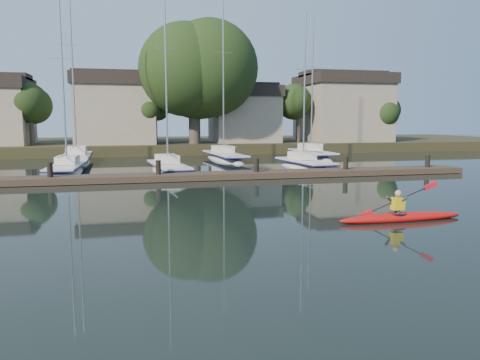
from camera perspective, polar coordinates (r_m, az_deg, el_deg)
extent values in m
plane|color=black|center=(14.97, 4.95, -6.61)|extent=(160.00, 160.00, 0.00)
ellipsoid|color=#AF120D|center=(17.80, 19.05, -4.37)|extent=(4.91, 0.77, 0.37)
cylinder|color=black|center=(17.69, 18.63, -4.03)|extent=(0.75, 0.75, 0.10)
imported|color=#2E292A|center=(17.61, 18.68, -2.79)|extent=(0.26, 0.39, 1.06)
cube|color=gold|center=(17.61, 18.68, -2.74)|extent=(0.42, 0.31, 0.43)
sphere|color=tan|center=(17.55, 18.73, -1.56)|extent=(0.24, 0.24, 0.24)
cube|color=#3F3124|center=(28.37, -3.85, 0.52)|extent=(34.00, 2.00, 0.35)
cylinder|color=black|center=(28.34, -22.11, 0.18)|extent=(0.32, 0.32, 1.80)
cylinder|color=black|center=(28.03, -9.91, 0.55)|extent=(0.32, 0.32, 1.80)
cylinder|color=black|center=(28.99, 2.01, 0.88)|extent=(0.32, 0.32, 1.80)
cylinder|color=black|center=(31.09, 12.75, 1.15)|extent=(0.32, 0.32, 1.80)
cylinder|color=black|center=(34.14, 21.85, 1.35)|extent=(0.32, 0.32, 1.80)
ellipsoid|color=silver|center=(33.51, -20.33, 0.23)|extent=(2.30, 8.04, 1.78)
cube|color=silver|center=(33.42, -20.40, 1.67)|extent=(2.15, 6.61, 0.13)
cube|color=#181751|center=(33.43, -20.39, 1.54)|extent=(2.23, 6.77, 0.07)
cube|color=silver|center=(33.86, -20.29, 2.33)|extent=(1.40, 2.28, 0.52)
cylinder|color=#9EA0A5|center=(33.61, -20.78, 11.37)|extent=(0.11, 0.11, 11.25)
cylinder|color=#9EA0A5|center=(32.19, -20.81, 2.78)|extent=(0.20, 3.03, 0.07)
cylinder|color=#9EA0A5|center=(33.74, -20.89, 13.66)|extent=(1.50, 0.09, 0.03)
ellipsoid|color=silver|center=(32.38, -8.69, 0.37)|extent=(2.87, 8.75, 1.81)
cube|color=silver|center=(32.29, -8.72, 1.88)|extent=(2.62, 7.20, 0.13)
cube|color=#181751|center=(32.29, -8.71, 1.75)|extent=(2.71, 7.38, 0.08)
cube|color=silver|center=(32.76, -8.89, 2.58)|extent=(1.58, 2.53, 0.52)
cylinder|color=#9EA0A5|center=(32.54, -9.02, 12.94)|extent=(0.11, 0.11, 12.41)
cylinder|color=#9EA0A5|center=(30.96, -8.31, 3.07)|extent=(0.41, 3.25, 0.08)
cylinder|color=#9EA0A5|center=(32.72, -9.08, 15.54)|extent=(1.52, 0.18, 0.03)
ellipsoid|color=silver|center=(35.01, 7.87, 0.91)|extent=(2.95, 7.93, 1.84)
cube|color=silver|center=(34.92, 7.89, 2.33)|extent=(2.68, 6.53, 0.14)
cube|color=#181751|center=(34.93, 7.89, 2.20)|extent=(2.78, 6.70, 0.08)
cube|color=silver|center=(35.30, 7.55, 2.97)|extent=(1.61, 2.31, 0.53)
cylinder|color=#9EA0A5|center=(35.06, 7.87, 11.14)|extent=(0.12, 0.12, 10.64)
cylinder|color=#9EA0A5|center=(33.84, 8.84, 3.46)|extent=(0.43, 2.93, 0.08)
cylinder|color=#9EA0A5|center=(35.16, 7.91, 13.21)|extent=(1.54, 0.21, 0.03)
ellipsoid|color=silver|center=(41.00, -19.27, 1.45)|extent=(2.64, 9.97, 2.09)
cube|color=silver|center=(40.91, -19.33, 2.83)|extent=(2.47, 8.18, 0.15)
cube|color=#181751|center=(40.92, -19.33, 2.71)|extent=(2.56, 8.38, 0.09)
cube|color=silver|center=(41.47, -19.30, 3.45)|extent=(1.63, 2.82, 0.60)
cylinder|color=#9EA0A5|center=(41.30, -19.75, 12.86)|extent=(0.13, 0.13, 14.29)
cylinder|color=#9EA0A5|center=(39.38, -19.54, 3.94)|extent=(0.21, 3.76, 0.09)
cylinder|color=#9EA0A5|center=(41.51, -19.85, 15.22)|extent=(1.76, 0.09, 0.03)
ellipsoid|color=silver|center=(41.53, -1.88, 1.99)|extent=(2.97, 10.21, 1.91)
cube|color=silver|center=(41.45, -1.89, 3.23)|extent=(2.71, 8.39, 0.14)
cube|color=#181751|center=(41.46, -1.89, 3.12)|extent=(2.81, 8.60, 0.08)
cube|color=silver|center=(42.01, -2.12, 3.80)|extent=(1.65, 2.93, 0.55)
cylinder|color=#9EA0A5|center=(41.82, -2.05, 13.00)|extent=(0.12, 0.12, 14.09)
cylinder|color=#9EA0A5|center=(39.96, -1.28, 4.23)|extent=(0.41, 3.82, 0.08)
cylinder|color=#9EA0A5|center=(42.02, -2.06, 15.30)|extent=(1.61, 0.17, 0.03)
ellipsoid|color=silver|center=(43.68, 8.73, 2.13)|extent=(2.46, 8.94, 2.12)
cube|color=silver|center=(43.60, 8.76, 3.44)|extent=(2.32, 7.34, 0.16)
cube|color=#181751|center=(43.60, 8.76, 3.32)|extent=(2.41, 7.52, 0.09)
cube|color=silver|center=(44.07, 8.52, 4.02)|extent=(1.59, 2.52, 0.61)
cylinder|color=#9EA0A5|center=(43.85, 8.80, 11.55)|extent=(0.13, 0.13, 12.26)
cylinder|color=#9EA0A5|center=(42.30, 9.44, 4.51)|extent=(0.13, 3.39, 0.09)
cylinder|color=#9EA0A5|center=(43.98, 8.84, 13.46)|extent=(1.78, 0.06, 0.03)
cube|color=#2B3219|center=(58.05, -8.68, 4.32)|extent=(90.00, 24.00, 1.00)
cube|color=#A19280|center=(51.81, -14.91, 7.66)|extent=(8.00, 8.00, 6.00)
cube|color=#2A241E|center=(51.96, -15.05, 11.63)|extent=(8.40, 8.40, 1.20)
cube|color=#A19280|center=(53.28, 0.46, 7.36)|extent=(7.00, 7.00, 5.00)
cube|color=#2A241E|center=(53.37, 0.46, 10.69)|extent=(7.35, 7.35, 1.20)
cube|color=#A19280|center=(57.31, 12.31, 7.95)|extent=(9.00, 9.00, 6.50)
cube|color=#2A241E|center=(57.48, 12.42, 11.79)|extent=(9.45, 9.45, 1.20)
cylinder|color=#49423B|center=(49.22, -5.57, 7.31)|extent=(1.20, 1.20, 5.00)
sphere|color=black|center=(49.46, -5.65, 13.11)|extent=(8.50, 8.50, 8.50)
cylinder|color=#49423B|center=(50.69, -24.03, 5.57)|extent=(0.48, 0.48, 3.00)
sphere|color=black|center=(50.70, -24.18, 8.40)|extent=(3.40, 3.40, 3.40)
cylinder|color=#49423B|center=(49.37, -10.26, 5.95)|extent=(0.38, 0.38, 2.80)
sphere|color=black|center=(49.36, -10.32, 8.50)|extent=(2.72, 2.72, 2.72)
cylinder|color=#49423B|center=(53.61, 7.12, 6.34)|extent=(0.50, 0.50, 3.20)
sphere|color=black|center=(53.62, 7.17, 9.17)|extent=(3.57, 3.57, 3.57)
cylinder|color=#49423B|center=(56.54, 17.25, 5.82)|extent=(0.41, 0.41, 2.60)
sphere|color=black|center=(56.53, 17.34, 7.99)|extent=(2.89, 2.89, 2.89)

